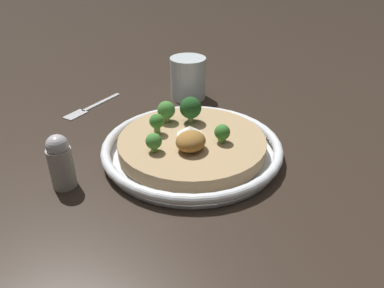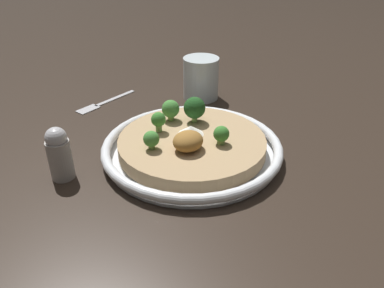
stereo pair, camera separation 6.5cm
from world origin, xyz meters
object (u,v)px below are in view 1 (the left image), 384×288
object	(u,v)px
broccoli_back_left	(157,122)
fork_utensil	(88,108)
broccoli_back	(166,110)
pepper_shaker	(60,162)
risotto_bowl	(192,147)
broccoli_left	(154,142)
broccoli_right	(191,108)
broccoli_front	(222,133)
drinking_glass	(188,78)

from	to	relation	value
broccoli_back_left	fork_utensil	size ratio (longest dim) A/B	0.22
broccoli_back	fork_utensil	size ratio (longest dim) A/B	0.24
fork_utensil	pepper_shaker	xyz separation A→B (m)	(-0.22, -0.18, 0.04)
risotto_bowl	pepper_shaker	distance (m)	0.22
broccoli_left	pepper_shaker	xyz separation A→B (m)	(-0.11, 0.09, -0.01)
fork_utensil	broccoli_right	bearing A→B (deg)	92.65
broccoli_right	pepper_shaker	xyz separation A→B (m)	(-0.24, 0.08, -0.02)
broccoli_back	pepper_shaker	bearing A→B (deg)	168.82
broccoli_back_left	broccoli_front	size ratio (longest dim) A/B	1.15
broccoli_left	fork_utensil	bearing A→B (deg)	68.68
broccoli_left	broccoli_back_left	bearing A→B (deg)	32.60
broccoli_back_left	pepper_shaker	xyz separation A→B (m)	(-0.17, 0.06, -0.01)
risotto_bowl	broccoli_right	size ratio (longest dim) A/B	6.49
broccoli_back_left	broccoli_front	bearing A→B (deg)	-72.62
risotto_bowl	broccoli_left	size ratio (longest dim) A/B	9.85
risotto_bowl	broccoli_back	size ratio (longest dim) A/B	7.91
broccoli_left	broccoli_back	xyz separation A→B (m)	(0.10, 0.05, 0.00)
broccoli_right	broccoli_back_left	distance (m)	0.08
broccoli_back_left	broccoli_back	size ratio (longest dim) A/B	0.93
broccoli_right	broccoli_front	distance (m)	0.09
fork_utensil	risotto_bowl	bearing A→B (deg)	82.26
drinking_glass	fork_utensil	bearing A→B (deg)	139.55
broccoli_left	drinking_glass	distance (m)	0.31
broccoli_left	broccoli_right	bearing A→B (deg)	3.91
broccoli_back	drinking_glass	world-z (taller)	drinking_glass
risotto_bowl	broccoli_back	bearing A→B (deg)	69.07
broccoli_back	broccoli_front	distance (m)	0.13
broccoli_right	broccoli_front	world-z (taller)	broccoli_right
drinking_glass	broccoli_right	bearing A→B (deg)	-145.36
risotto_bowl	broccoli_left	distance (m)	0.08
broccoli_back_left	pepper_shaker	world-z (taller)	pepper_shaker
risotto_bowl	broccoli_right	world-z (taller)	broccoli_right
broccoli_back	pepper_shaker	world-z (taller)	pepper_shaker
broccoli_left	fork_utensil	size ratio (longest dim) A/B	0.19
broccoli_left	broccoli_back_left	size ratio (longest dim) A/B	0.87
broccoli_back	broccoli_right	bearing A→B (deg)	-58.95
broccoli_left	broccoli_back_left	world-z (taller)	broccoli_back_left
broccoli_front	broccoli_right	bearing A→B (deg)	67.40
risotto_bowl	broccoli_back	world-z (taller)	broccoli_back
broccoli_left	fork_utensil	world-z (taller)	broccoli_left
risotto_bowl	drinking_glass	size ratio (longest dim) A/B	3.30
risotto_bowl	broccoli_left	xyz separation A→B (m)	(-0.07, 0.03, 0.04)
broccoli_back	broccoli_front	xyz separation A→B (m)	(-0.01, -0.13, -0.00)
broccoli_right	broccoli_left	distance (m)	0.12
drinking_glass	broccoli_back_left	bearing A→B (deg)	-159.49
fork_utensil	broccoli_front	bearing A→B (deg)	85.84
risotto_bowl	broccoli_front	size ratio (longest dim) A/B	9.79
broccoli_left	drinking_glass	world-z (taller)	drinking_glass
risotto_bowl	broccoli_back_left	bearing A→B (deg)	107.11
broccoli_right	pepper_shaker	size ratio (longest dim) A/B	0.54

